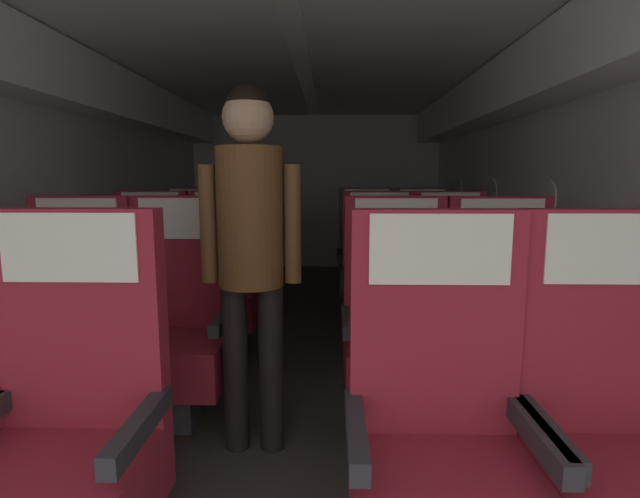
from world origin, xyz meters
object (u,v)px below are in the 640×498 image
Objects in this scene: seat_c_right_aisle at (450,287)px; flight_attendant at (251,233)px; seat_b_left_aisle at (178,330)px; seat_d_right_window at (367,262)px; seat_b_left_window at (76,330)px; seat_a_left_aisle at (67,439)px; seat_c_left_window at (150,286)px; seat_a_right_aisle at (617,445)px; seat_c_right_window at (379,287)px; seat_b_right_aisle at (502,334)px; seat_a_right_window at (440,446)px; seat_d_left_aisle at (247,262)px; seat_c_left_aisle at (223,286)px; seat_b_right_window at (396,332)px; seat_d_left_window at (192,262)px; seat_d_right_aisle at (422,262)px.

seat_c_right_aisle is 1.74m from flight_attendant.
seat_b_left_aisle is 2.21m from seat_d_right_window.
seat_b_left_window is 1.05m from flight_attendant.
seat_a_left_aisle is at bearing -63.20° from seat_b_left_window.
seat_c_left_window is 0.71× the size of flight_attendant.
flight_attendant is (-1.14, 0.76, 0.50)m from seat_a_right_aisle.
seat_b_right_aisle is at bearing -63.31° from seat_c_right_window.
seat_c_right_window is (0.02, 1.95, 0.00)m from seat_a_right_window.
seat_a_right_aisle is at bearing -43.49° from seat_c_left_window.
seat_a_left_aisle and seat_b_left_aisle have the same top height.
seat_c_left_window is 2.06m from seat_c_right_aisle.
seat_b_right_aisle is 2.50m from seat_d_left_aisle.
seat_c_left_window is 0.51m from seat_c_left_aisle.
seat_c_left_aisle is (0.50, 1.00, 0.00)m from seat_b_left_window.
seat_b_right_window is (1.55, 0.01, 0.00)m from seat_b_left_window.
seat_d_right_aisle is at bearing 0.50° from seat_d_left_window.
seat_c_left_window is at bearing 154.49° from seat_b_right_aisle.
seat_d_right_aisle is (-0.01, 0.97, 0.00)m from seat_c_right_aisle.
seat_c_left_aisle is at bearing 147.32° from seat_b_right_aisle.
seat_d_right_aisle is 1.00× the size of seat_d_right_window.
seat_c_left_aisle is 0.95m from seat_d_left_aisle.
seat_a_right_window is 1.00× the size of seat_d_left_window.
seat_a_right_aisle and seat_d_left_window have the same top height.
flight_attendant reaches higher than seat_d_right_aisle.
seat_d_right_aisle is at bearing 51.47° from seat_b_left_aisle.
seat_b_right_window is (-0.50, 0.02, 0.00)m from seat_b_right_aisle.
seat_a_right_aisle is at bearing -80.51° from seat_d_right_window.
seat_b_right_window and seat_d_left_aisle have the same top height.
seat_d_left_aisle is at bearing 118.78° from seat_b_right_window.
seat_a_right_aisle is at bearing -32.49° from seat_b_left_aisle.
seat_d_left_window is (-1.55, 1.93, 0.00)m from seat_b_right_window.
seat_c_left_aisle is 1.37m from flight_attendant.
seat_c_left_aisle and seat_c_right_aisle have the same top height.
seat_b_right_window is (-0.49, 0.98, 0.00)m from seat_a_right_aisle.
seat_a_right_window is at bearing -56.39° from flight_attendant.
seat_d_left_window is at bearing 136.52° from seat_b_right_aisle.
seat_d_right_window is at bearing 66.86° from flight_attendant.
seat_c_right_aisle is 1.00× the size of seat_d_left_window.
seat_d_right_aisle is at bearing 0.57° from seat_d_left_aisle.
seat_b_right_aisle is (2.06, -0.00, 0.00)m from seat_b_left_window.
seat_d_left_aisle is 2.25m from flight_attendant.
seat_b_left_window and seat_d_left_aisle have the same top height.
seat_d_right_aisle is (0.49, 1.95, 0.00)m from seat_b_right_window.
seat_b_right_aisle is at bearing -51.27° from seat_d_left_aisle.
seat_c_right_window is (1.57, 0.97, 0.00)m from seat_b_left_window.
seat_c_left_window and seat_c_right_aisle have the same top height.
seat_b_right_window is 1.00× the size of seat_c_right_aisle.
seat_b_right_aisle is at bearing -75.62° from seat_d_right_window.
seat_c_right_aisle is at bearing -89.36° from seat_d_right_aisle.
seat_c_left_window is at bearing 117.67° from seat_b_left_aisle.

